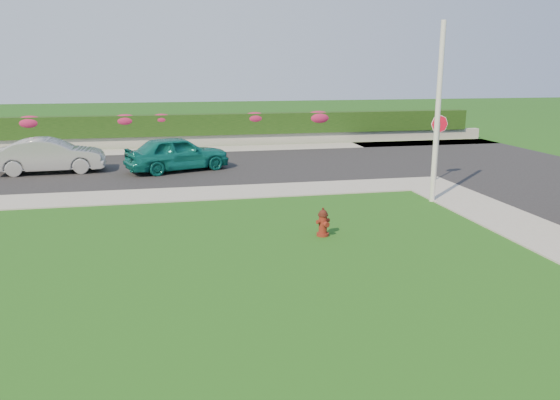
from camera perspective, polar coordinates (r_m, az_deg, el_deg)
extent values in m
plane|color=black|center=(10.04, 1.45, -10.50)|extent=(120.00, 120.00, 0.00)
cube|color=black|center=(23.45, -18.67, 2.91)|extent=(26.00, 8.00, 0.04)
cube|color=gray|center=(18.78, -23.40, -0.05)|extent=(24.00, 2.00, 0.04)
cube|color=gray|center=(20.51, 14.90, 1.71)|extent=(2.00, 2.00, 0.04)
cube|color=gray|center=(28.23, -9.42, 5.16)|extent=(34.00, 2.00, 0.04)
cube|color=gray|center=(29.68, -9.57, 6.11)|extent=(34.00, 0.40, 0.60)
cube|color=black|center=(29.68, -9.64, 7.76)|extent=(32.00, 0.90, 1.10)
cylinder|color=#4E100C|center=(13.75, 4.48, -3.60)|extent=(0.31, 0.31, 0.07)
cylinder|color=#4E100C|center=(13.67, 4.50, -2.50)|extent=(0.21, 0.21, 0.47)
cylinder|color=black|center=(13.61, 4.52, -1.55)|extent=(0.25, 0.25, 0.05)
sphere|color=black|center=(13.60, 4.52, -1.44)|extent=(0.21, 0.21, 0.21)
cylinder|color=black|center=(13.57, 4.53, -0.95)|extent=(0.06, 0.06, 0.06)
cylinder|color=#4E100C|center=(13.58, 4.04, -2.30)|extent=(0.12, 0.13, 0.10)
cylinder|color=#4E100C|center=(13.73, 4.96, -2.13)|extent=(0.12, 0.13, 0.10)
cylinder|color=#4E100C|center=(13.56, 4.85, -2.56)|extent=(0.17, 0.15, 0.14)
imported|color=#0D635B|center=(22.45, -10.67, 4.81)|extent=(4.44, 2.91, 1.40)
imported|color=#94979B|center=(23.48, -22.89, 4.30)|extent=(4.20, 1.64, 1.36)
cylinder|color=silver|center=(17.46, 16.15, 8.62)|extent=(0.16, 0.16, 5.47)
cylinder|color=slate|center=(21.05, 16.14, 4.85)|extent=(0.06, 0.06, 2.15)
cylinder|color=red|center=(20.93, 16.33, 7.63)|extent=(0.63, 0.03, 0.63)
cylinder|color=white|center=(20.93, 16.33, 7.63)|extent=(0.66, 0.02, 0.66)
ellipsoid|color=#AE1D45|center=(30.28, -24.67, 7.35)|extent=(1.41, 0.91, 0.70)
ellipsoid|color=#AE1D45|center=(29.60, -15.87, 7.98)|extent=(1.32, 0.85, 0.66)
ellipsoid|color=#AE1D45|center=(29.53, -12.28, 8.23)|extent=(1.18, 0.76, 0.59)
ellipsoid|color=#AE1D45|center=(29.90, -2.67, 8.55)|extent=(1.29, 0.83, 0.65)
ellipsoid|color=#AE1D45|center=(30.67, 4.01, 8.58)|extent=(1.50, 0.96, 0.75)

